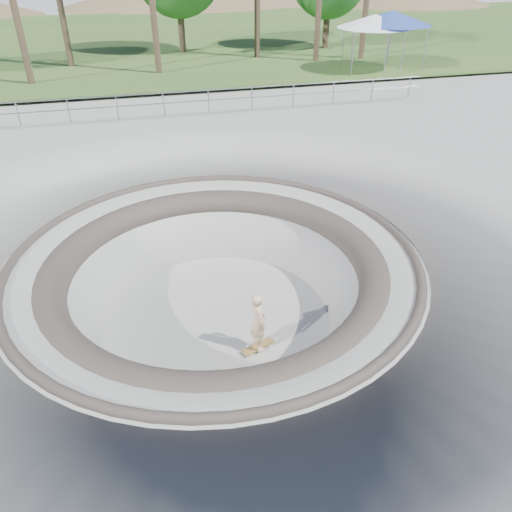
# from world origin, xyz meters

# --- Properties ---
(ground) EXTENTS (180.00, 180.00, 0.00)m
(ground) POSITION_xyz_m (0.00, 0.00, 0.00)
(ground) COLOR #AFAEAA
(ground) RESTS_ON ground
(skate_bowl) EXTENTS (14.00, 14.00, 4.10)m
(skate_bowl) POSITION_xyz_m (0.00, 0.00, -1.83)
(skate_bowl) COLOR #AFAEAA
(skate_bowl) RESTS_ON ground
(grass_strip) EXTENTS (180.00, 36.00, 0.12)m
(grass_strip) POSITION_xyz_m (0.00, 34.00, 0.22)
(grass_strip) COLOR #355D25
(grass_strip) RESTS_ON ground
(distant_hills) EXTENTS (103.20, 45.00, 28.60)m
(distant_hills) POSITION_xyz_m (3.78, 57.17, -7.02)
(distant_hills) COLOR brown
(distant_hills) RESTS_ON ground
(safety_railing) EXTENTS (25.00, 0.06, 1.03)m
(safety_railing) POSITION_xyz_m (0.00, 12.00, 0.69)
(safety_railing) COLOR gray
(safety_railing) RESTS_ON ground
(skateboard) EXTENTS (0.91, 0.57, 0.09)m
(skateboard) POSITION_xyz_m (0.74, -1.48, -1.83)
(skateboard) COLOR olive
(skateboard) RESTS_ON ground
(skater) EXTENTS (0.45, 0.62, 1.59)m
(skater) POSITION_xyz_m (0.74, -1.48, -1.01)
(skater) COLOR beige
(skater) RESTS_ON skateboard
(canopy_white) EXTENTS (5.89, 5.89, 3.04)m
(canopy_white) POSITION_xyz_m (12.77, 18.00, 2.94)
(canopy_white) COLOR gray
(canopy_white) RESTS_ON ground
(canopy_blue) EXTENTS (6.14, 6.14, 3.21)m
(canopy_blue) POSITION_xyz_m (13.83, 18.00, 3.09)
(canopy_blue) COLOR gray
(canopy_blue) RESTS_ON ground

